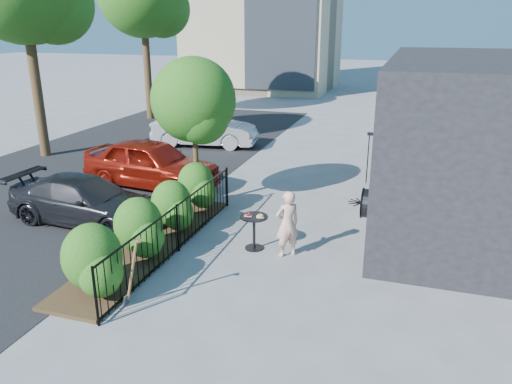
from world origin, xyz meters
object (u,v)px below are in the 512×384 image
(woman, at_px, (287,224))
(car_silver, at_px, (205,129))
(patio_tree, at_px, (195,105))
(shovel, at_px, (131,276))
(car_red, at_px, (152,163))
(car_darkgrey, at_px, (85,200))
(cafe_table, at_px, (254,226))

(woman, relative_size, car_silver, 0.35)
(woman, bearing_deg, patio_tree, -75.17)
(shovel, relative_size, car_red, 0.32)
(patio_tree, xyz_separation_m, shovel, (0.98, -5.06, -2.16))
(patio_tree, xyz_separation_m, car_red, (-2.07, 1.18, -2.03))
(woman, relative_size, car_darkgrey, 0.37)
(patio_tree, xyz_separation_m, cafe_table, (2.28, -2.12, -2.23))
(car_silver, bearing_deg, car_darkgrey, 175.00)
(car_red, relative_size, car_darkgrey, 1.07)
(woman, relative_size, car_red, 0.34)
(cafe_table, height_order, shovel, shovel)
(cafe_table, relative_size, woman, 0.57)
(patio_tree, height_order, cafe_table, patio_tree)
(woman, distance_m, car_silver, 10.43)
(car_silver, bearing_deg, shovel, -170.38)
(shovel, distance_m, car_red, 6.95)
(car_silver, distance_m, car_darkgrey, 8.46)
(cafe_table, height_order, car_silver, car_silver)
(cafe_table, height_order, car_red, car_red)
(shovel, height_order, car_silver, car_silver)
(shovel, relative_size, car_silver, 0.33)
(shovel, height_order, car_red, car_red)
(shovel, bearing_deg, car_darkgrey, 135.67)
(shovel, relative_size, car_darkgrey, 0.34)
(woman, distance_m, shovel, 3.52)
(car_darkgrey, bearing_deg, shovel, -131.84)
(car_darkgrey, bearing_deg, car_red, -0.49)
(cafe_table, distance_m, shovel, 3.21)
(woman, height_order, car_darkgrey, woman)
(car_darkgrey, bearing_deg, woman, -90.76)
(car_silver, bearing_deg, patio_tree, -165.74)
(patio_tree, xyz_separation_m, car_silver, (-2.63, 6.52, -2.07))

